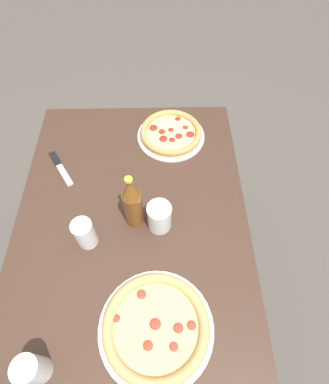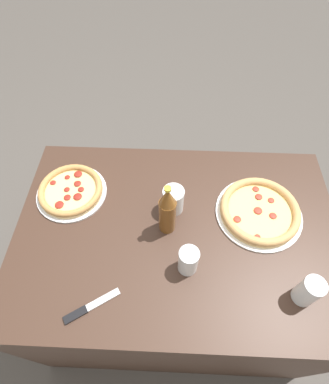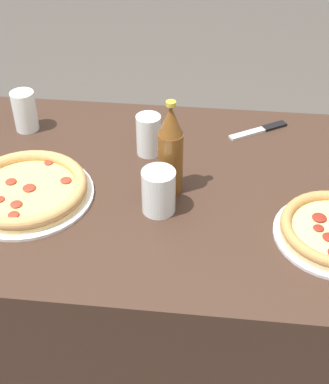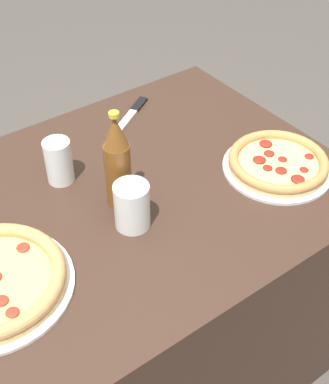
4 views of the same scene
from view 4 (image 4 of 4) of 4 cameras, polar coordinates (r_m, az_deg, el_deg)
name	(u,v)px [view 4 (image 4 of 4)]	position (r m, az deg, el deg)	size (l,w,h in m)	color
ground_plane	(120,370)	(1.83, -4.76, -18.38)	(8.00, 8.00, 0.00)	#4C4742
table	(113,300)	(1.53, -5.52, -11.42)	(1.20, 0.80, 0.73)	#3D281E
pizza_veggie	(278,163)	(1.37, 12.01, 3.03)	(0.28, 0.28, 0.04)	silver
glass_orange_juice	(132,207)	(1.17, -3.49, -1.64)	(0.08, 0.08, 0.11)	white
glass_water	(59,163)	(1.32, -11.18, 3.03)	(0.07, 0.07, 0.11)	white
beer_bottle	(117,162)	(1.19, -5.05, 3.21)	(0.06, 0.06, 0.25)	brown
knife	(132,112)	(1.57, -3.43, 8.47)	(0.17, 0.12, 0.01)	black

